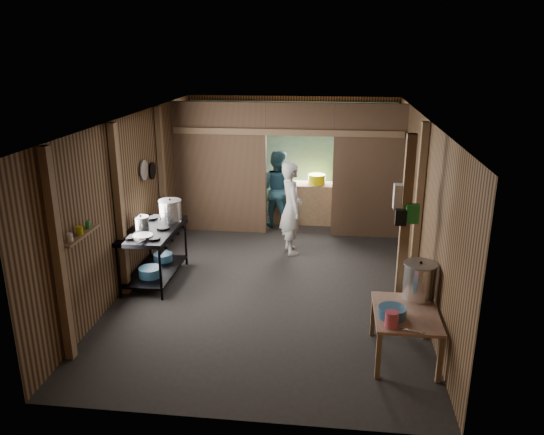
# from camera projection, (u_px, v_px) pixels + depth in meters

# --- Properties ---
(floor) EXTENTS (4.50, 7.00, 0.00)m
(floor) POSITION_uv_depth(u_px,v_px,m) (273.00, 278.00, 8.70)
(floor) COLOR black
(floor) RESTS_ON ground
(ceiling) EXTENTS (4.50, 7.00, 0.00)m
(ceiling) POSITION_uv_depth(u_px,v_px,m) (274.00, 117.00, 7.90)
(ceiling) COLOR #292723
(ceiling) RESTS_ON ground
(wall_back) EXTENTS (4.50, 0.00, 2.60)m
(wall_back) POSITION_uv_depth(u_px,v_px,m) (292.00, 157.00, 11.60)
(wall_back) COLOR brown
(wall_back) RESTS_ON ground
(wall_front) EXTENTS (4.50, 0.00, 2.60)m
(wall_front) POSITION_uv_depth(u_px,v_px,m) (231.00, 305.00, 4.99)
(wall_front) COLOR brown
(wall_front) RESTS_ON ground
(wall_left) EXTENTS (0.00, 7.00, 2.60)m
(wall_left) POSITION_uv_depth(u_px,v_px,m) (135.00, 197.00, 8.55)
(wall_left) COLOR brown
(wall_left) RESTS_ON ground
(wall_right) EXTENTS (0.00, 7.00, 2.60)m
(wall_right) POSITION_uv_depth(u_px,v_px,m) (421.00, 206.00, 8.05)
(wall_right) COLOR brown
(wall_right) RESTS_ON ground
(partition_left) EXTENTS (1.85, 0.10, 2.60)m
(partition_left) POSITION_uv_depth(u_px,v_px,m) (220.00, 168.00, 10.52)
(partition_left) COLOR brown
(partition_left) RESTS_ON floor
(partition_right) EXTENTS (1.35, 0.10, 2.60)m
(partition_right) POSITION_uv_depth(u_px,v_px,m) (368.00, 172.00, 10.20)
(partition_right) COLOR brown
(partition_right) RESTS_ON floor
(partition_header) EXTENTS (1.30, 0.10, 0.60)m
(partition_header) POSITION_uv_depth(u_px,v_px,m) (300.00, 119.00, 10.04)
(partition_header) COLOR brown
(partition_header) RESTS_ON wall_back
(turquoise_panel) EXTENTS (4.40, 0.06, 2.50)m
(turquoise_panel) POSITION_uv_depth(u_px,v_px,m) (292.00, 160.00, 11.56)
(turquoise_panel) COLOR #6FA298
(turquoise_panel) RESTS_ON wall_back
(back_counter) EXTENTS (1.20, 0.50, 0.85)m
(back_counter) POSITION_uv_depth(u_px,v_px,m) (303.00, 203.00, 11.32)
(back_counter) COLOR #896C4F
(back_counter) RESTS_ON floor
(wall_clock) EXTENTS (0.20, 0.03, 0.20)m
(wall_clock) POSITION_uv_depth(u_px,v_px,m) (303.00, 130.00, 11.30)
(wall_clock) COLOR silver
(wall_clock) RESTS_ON wall_back
(post_left_a) EXTENTS (0.10, 0.12, 2.60)m
(post_left_a) POSITION_uv_depth(u_px,v_px,m) (59.00, 258.00, 6.09)
(post_left_a) COLOR #896C4F
(post_left_a) RESTS_ON floor
(post_left_b) EXTENTS (0.10, 0.12, 2.60)m
(post_left_b) POSITION_uv_depth(u_px,v_px,m) (120.00, 212.00, 7.79)
(post_left_b) COLOR #896C4F
(post_left_b) RESTS_ON floor
(post_left_c) EXTENTS (0.10, 0.12, 2.60)m
(post_left_c) POSITION_uv_depth(u_px,v_px,m) (162.00, 179.00, 9.68)
(post_left_c) COLOR #896C4F
(post_left_c) RESTS_ON floor
(post_right) EXTENTS (0.10, 0.12, 2.60)m
(post_right) POSITION_uv_depth(u_px,v_px,m) (418.00, 210.00, 7.87)
(post_right) COLOR #896C4F
(post_right) RESTS_ON floor
(post_free) EXTENTS (0.12, 0.12, 2.60)m
(post_free) POSITION_uv_depth(u_px,v_px,m) (404.00, 234.00, 6.87)
(post_free) COLOR #896C4F
(post_free) RESTS_ON floor
(cross_beam) EXTENTS (4.40, 0.12, 0.12)m
(cross_beam) POSITION_uv_depth(u_px,v_px,m) (286.00, 132.00, 10.10)
(cross_beam) COLOR #896C4F
(cross_beam) RESTS_ON wall_left
(pan_lid_big) EXTENTS (0.03, 0.34, 0.34)m
(pan_lid_big) POSITION_uv_depth(u_px,v_px,m) (144.00, 170.00, 8.82)
(pan_lid_big) COLOR gray
(pan_lid_big) RESTS_ON wall_left
(pan_lid_small) EXTENTS (0.03, 0.30, 0.30)m
(pan_lid_small) POSITION_uv_depth(u_px,v_px,m) (152.00, 171.00, 9.22)
(pan_lid_small) COLOR black
(pan_lid_small) RESTS_ON wall_left
(wall_shelf) EXTENTS (0.14, 0.80, 0.03)m
(wall_shelf) POSITION_uv_depth(u_px,v_px,m) (80.00, 235.00, 6.52)
(wall_shelf) COLOR #896C4F
(wall_shelf) RESTS_ON wall_left
(jar_white) EXTENTS (0.07, 0.07, 0.10)m
(jar_white) POSITION_uv_depth(u_px,v_px,m) (70.00, 237.00, 6.27)
(jar_white) COLOR silver
(jar_white) RESTS_ON wall_shelf
(jar_yellow) EXTENTS (0.08, 0.08, 0.10)m
(jar_yellow) POSITION_uv_depth(u_px,v_px,m) (80.00, 230.00, 6.50)
(jar_yellow) COLOR #BFB702
(jar_yellow) RESTS_ON wall_shelf
(jar_green) EXTENTS (0.06, 0.06, 0.10)m
(jar_green) POSITION_uv_depth(u_px,v_px,m) (88.00, 225.00, 6.71)
(jar_green) COLOR #208B2F
(jar_green) RESTS_ON wall_shelf
(bag_white) EXTENTS (0.22, 0.15, 0.32)m
(bag_white) POSITION_uv_depth(u_px,v_px,m) (402.00, 197.00, 6.80)
(bag_white) COLOR silver
(bag_white) RESTS_ON post_free
(bag_green) EXTENTS (0.16, 0.12, 0.24)m
(bag_green) POSITION_uv_depth(u_px,v_px,m) (412.00, 214.00, 6.71)
(bag_green) COLOR #208B2F
(bag_green) RESTS_ON post_free
(bag_black) EXTENTS (0.14, 0.10, 0.20)m
(bag_black) POSITION_uv_depth(u_px,v_px,m) (401.00, 217.00, 6.72)
(bag_black) COLOR black
(bag_black) RESTS_ON post_free
(gas_range) EXTENTS (0.77, 1.49, 0.88)m
(gas_range) POSITION_uv_depth(u_px,v_px,m) (154.00, 255.00, 8.49)
(gas_range) COLOR black
(gas_range) RESTS_ON floor
(prep_table) EXTENTS (0.75, 1.03, 0.61)m
(prep_table) POSITION_uv_depth(u_px,v_px,m) (404.00, 334.00, 6.41)
(prep_table) COLOR tan
(prep_table) RESTS_ON floor
(stove_pot_large) EXTENTS (0.42, 0.42, 0.37)m
(stove_pot_large) POSITION_uv_depth(u_px,v_px,m) (170.00, 211.00, 8.68)
(stove_pot_large) COLOR silver
(stove_pot_large) RESTS_ON gas_range
(stove_pot_med) EXTENTS (0.33, 0.33, 0.22)m
(stove_pot_med) POSITION_uv_depth(u_px,v_px,m) (141.00, 223.00, 8.32)
(stove_pot_med) COLOR silver
(stove_pot_med) RESTS_ON gas_range
(frying_pan) EXTENTS (0.43, 0.58, 0.07)m
(frying_pan) POSITION_uv_depth(u_px,v_px,m) (143.00, 236.00, 7.93)
(frying_pan) COLOR gray
(frying_pan) RESTS_ON gas_range
(blue_tub_front) EXTENTS (0.36, 0.36, 0.15)m
(blue_tub_front) POSITION_uv_depth(u_px,v_px,m) (150.00, 272.00, 8.32)
(blue_tub_front) COLOR #2F5E84
(blue_tub_front) RESTS_ON gas_range
(blue_tub_back) EXTENTS (0.31, 0.31, 0.13)m
(blue_tub_back) POSITION_uv_depth(u_px,v_px,m) (163.00, 257.00, 8.92)
(blue_tub_back) COLOR #2F5E84
(blue_tub_back) RESTS_ON gas_range
(stock_pot) EXTENTS (0.46, 0.46, 0.48)m
(stock_pot) POSITION_uv_depth(u_px,v_px,m) (419.00, 281.00, 6.61)
(stock_pot) COLOR silver
(stock_pot) RESTS_ON prep_table
(wash_basin) EXTENTS (0.37, 0.37, 0.12)m
(wash_basin) POSITION_uv_depth(u_px,v_px,m) (392.00, 312.00, 6.18)
(wash_basin) COLOR #2F5E84
(wash_basin) RESTS_ON prep_table
(pink_bucket) EXTENTS (0.16, 0.16, 0.18)m
(pink_bucket) POSITION_uv_depth(u_px,v_px,m) (392.00, 319.00, 5.96)
(pink_bucket) COLOR #D55067
(pink_bucket) RESTS_ON prep_table
(knife) EXTENTS (0.30, 0.12, 0.01)m
(knife) POSITION_uv_depth(u_px,v_px,m) (410.00, 331.00, 5.88)
(knife) COLOR silver
(knife) RESTS_ON prep_table
(yellow_tub) EXTENTS (0.36, 0.36, 0.20)m
(yellow_tub) POSITION_uv_depth(u_px,v_px,m) (317.00, 179.00, 11.13)
(yellow_tub) COLOR #BFB702
(yellow_tub) RESTS_ON back_counter
(red_cup) EXTENTS (0.12, 0.12, 0.14)m
(red_cup) POSITION_uv_depth(u_px,v_px,m) (287.00, 180.00, 11.21)
(red_cup) COLOR #B91400
(red_cup) RESTS_ON back_counter
(cook) EXTENTS (0.58, 0.71, 1.68)m
(cook) POSITION_uv_depth(u_px,v_px,m) (291.00, 208.00, 9.53)
(cook) COLOR beige
(cook) RESTS_ON floor
(worker_back) EXTENTS (0.90, 0.77, 1.61)m
(worker_back) POSITION_uv_depth(u_px,v_px,m) (277.00, 189.00, 10.97)
(worker_back) COLOR #2A5B6F
(worker_back) RESTS_ON floor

